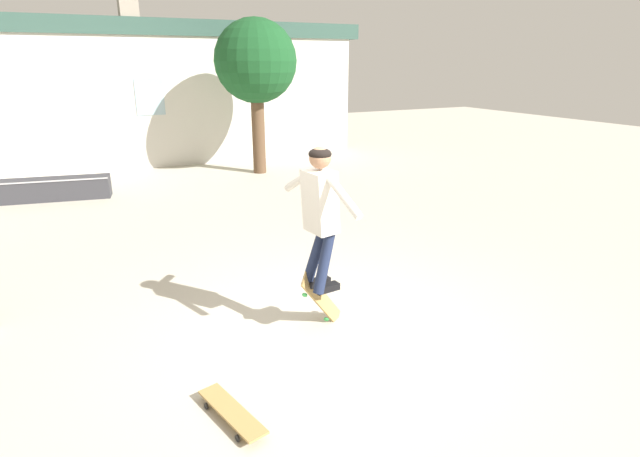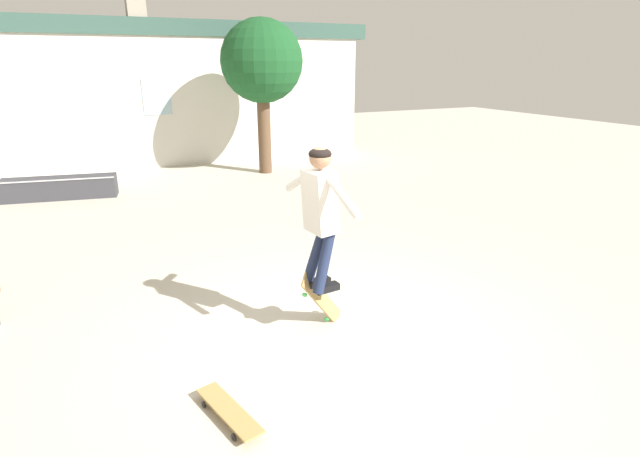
{
  "view_description": "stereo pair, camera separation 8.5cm",
  "coord_description": "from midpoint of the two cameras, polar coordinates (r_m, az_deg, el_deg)",
  "views": [
    {
      "loc": [
        -2.13,
        -4.04,
        2.71
      ],
      "look_at": [
        -0.02,
        0.14,
        1.13
      ],
      "focal_mm": 28.0,
      "sensor_mm": 36.0,
      "label": 1
    },
    {
      "loc": [
        -2.05,
        -4.07,
        2.71
      ],
      "look_at": [
        -0.02,
        0.14,
        1.13
      ],
      "focal_mm": 28.0,
      "sensor_mm": 36.0,
      "label": 2
    }
  ],
  "objects": [
    {
      "name": "skater",
      "position": [
        4.87,
        -0.49,
        2.43
      ],
      "size": [
        0.34,
        1.3,
        1.47
      ],
      "rotation": [
        0.0,
        0.0,
        0.11
      ],
      "color": "silver"
    },
    {
      "name": "skateboard_resting",
      "position": [
        4.27,
        -10.65,
        -19.86
      ],
      "size": [
        0.36,
        0.8,
        0.08
      ],
      "rotation": [
        0.0,
        0.0,
        4.95
      ],
      "color": "#AD894C",
      "rests_on": "ground_plane"
    },
    {
      "name": "tree_right",
      "position": [
        12.58,
        -7.56,
        18.26
      ],
      "size": [
        1.96,
        1.96,
        3.68
      ],
      "color": "brown",
      "rests_on": "ground_plane"
    },
    {
      "name": "skateboard_flipping",
      "position": [
        5.35,
        -0.31,
        -8.07
      ],
      "size": [
        0.57,
        0.27,
        0.72
      ],
      "rotation": [
        0.0,
        0.0,
        0.21
      ],
      "color": "#AD894C"
    },
    {
      "name": "ground_plane",
      "position": [
        5.31,
        0.43,
        -12.02
      ],
      "size": [
        40.0,
        40.0,
        0.0
      ],
      "primitive_type": "plane",
      "color": "beige"
    },
    {
      "name": "skate_ledge",
      "position": [
        11.56,
        -28.42,
        3.99
      ],
      "size": [
        2.24,
        0.86,
        0.45
      ],
      "rotation": [
        0.0,
        0.0,
        -0.19
      ],
      "color": "#38383D",
      "rests_on": "ground_plane"
    },
    {
      "name": "building_backdrop",
      "position": [
        13.98,
        -18.81,
        14.58
      ],
      "size": [
        11.95,
        0.52,
        4.76
      ],
      "color": "beige",
      "rests_on": "ground_plane"
    }
  ]
}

